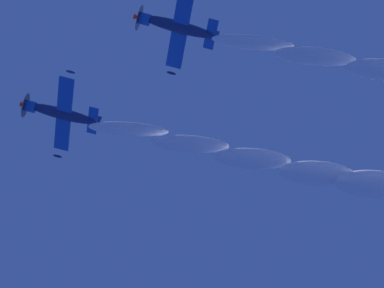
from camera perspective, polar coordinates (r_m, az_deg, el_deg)
name	(u,v)px	position (r m, az deg, el deg)	size (l,w,h in m)	color
airplane_lead	(60,113)	(85.32, -9.02, 2.09)	(8.00, 8.23, 3.38)	navy
airplane_left_wingman	(176,26)	(80.14, -1.12, 8.04)	(8.00, 8.22, 3.56)	navy
smoke_trail_lead	(336,177)	(83.87, 9.82, -2.25)	(33.34, 25.65, 8.46)	white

